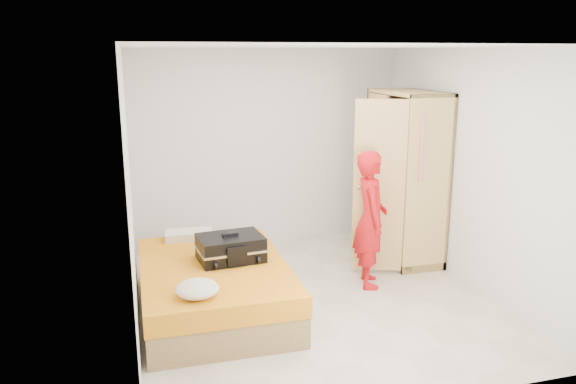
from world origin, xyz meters
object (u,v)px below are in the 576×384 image
object	(u,v)px
bed	(214,287)
wardrobe	(403,181)
person	(371,219)
round_cushion	(197,289)
suitcase	(231,248)

from	to	relation	value
bed	wardrobe	bearing A→B (deg)	19.89
bed	person	distance (m)	1.86
person	round_cushion	size ratio (longest dim) A/B	4.12
wardrobe	person	bearing A→B (deg)	-136.45
suitcase	person	bearing A→B (deg)	-0.81
bed	suitcase	distance (m)	0.43
bed	person	size ratio (longest dim) A/B	1.32
person	round_cushion	bearing A→B (deg)	129.35
wardrobe	person	distance (m)	1.03
bed	round_cushion	size ratio (longest dim) A/B	5.46
suitcase	round_cushion	world-z (taller)	suitcase
wardrobe	suitcase	world-z (taller)	wardrobe
person	wardrobe	bearing A→B (deg)	-32.06
bed	suitcase	bearing A→B (deg)	21.23
bed	person	bearing A→B (deg)	6.82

